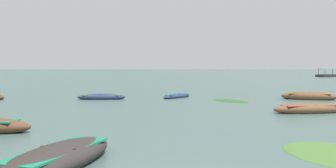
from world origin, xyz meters
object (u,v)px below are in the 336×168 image
rowboat_8 (177,96)px  ferry_0 (329,75)px  rowboat_0 (312,109)px  rowboat_3 (309,96)px  rowboat_2 (58,158)px  rowboat_4 (102,97)px

rowboat_8 → ferry_0: (50.86, 65.22, 0.32)m
rowboat_0 → rowboat_3: rowboat_3 is taller
rowboat_0 → ferry_0: bearing=59.3°
rowboat_2 → rowboat_4: bearing=92.7°
rowboat_0 → rowboat_2: bearing=-140.5°
rowboat_3 → rowboat_4: rowboat_3 is taller
rowboat_3 → ferry_0: ferry_0 is taller
rowboat_2 → rowboat_3: rowboat_3 is taller
rowboat_3 → ferry_0: size_ratio=0.52×
ferry_0 → rowboat_2: bearing=-123.5°
rowboat_0 → rowboat_8: (-6.17, 10.06, -0.07)m
rowboat_0 → rowboat_2: rowboat_2 is taller
rowboat_2 → rowboat_0: bearing=39.5°
rowboat_8 → ferry_0: bearing=52.1°
rowboat_2 → ferry_0: 101.43m
rowboat_3 → ferry_0: bearing=58.9°
rowboat_8 → rowboat_4: bearing=-171.3°
rowboat_2 → rowboat_3: (15.07, 16.86, 0.03)m
rowboat_2 → rowboat_8: size_ratio=1.39×
rowboat_0 → rowboat_2: size_ratio=1.02×
rowboat_3 → rowboat_8: (-9.95, 2.50, -0.11)m
rowboat_2 → rowboat_4: size_ratio=1.18×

